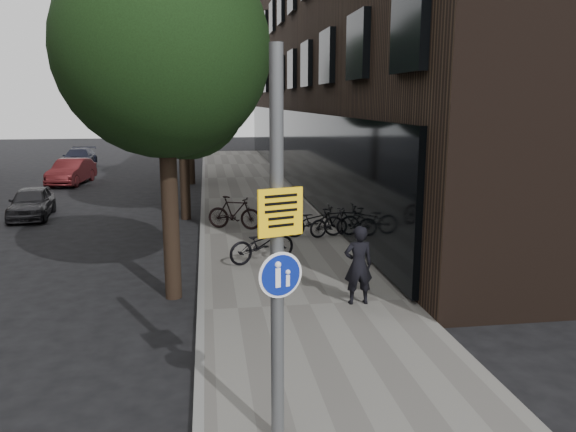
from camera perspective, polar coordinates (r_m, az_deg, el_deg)
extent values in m
plane|color=black|center=(8.88, 4.63, -17.25)|extent=(120.00, 120.00, 0.00)
cube|color=slate|center=(18.18, -1.59, -1.79)|extent=(4.50, 60.00, 0.12)
cube|color=slate|center=(18.07, -8.70, -1.99)|extent=(0.15, 60.00, 0.13)
cube|color=black|center=(31.66, 11.51, 20.00)|extent=(12.00, 40.00, 18.00)
cylinder|color=black|center=(12.39, -11.81, -1.12)|extent=(0.36, 0.36, 3.20)
sphere|color=black|center=(12.13, -12.56, 16.18)|extent=(4.40, 4.40, 4.40)
sphere|color=black|center=(12.87, -10.30, 11.54)|extent=(2.64, 2.64, 2.64)
cylinder|color=black|center=(20.76, -10.45, 4.03)|extent=(0.36, 0.36, 3.20)
sphere|color=black|center=(20.61, -10.84, 14.27)|extent=(5.00, 5.00, 5.00)
sphere|color=black|center=(21.37, -9.55, 11.53)|extent=(3.00, 3.00, 3.00)
cylinder|color=black|center=(29.70, -9.85, 6.29)|extent=(0.36, 0.36, 3.20)
sphere|color=black|center=(29.59, -10.10, 13.44)|extent=(5.00, 5.00, 5.00)
sphere|color=black|center=(30.37, -9.22, 11.53)|extent=(3.00, 3.00, 3.00)
cylinder|color=#595B5E|center=(6.56, -1.12, -4.03)|extent=(0.16, 0.16, 4.78)
cube|color=yellow|center=(6.44, -1.14, 0.53)|extent=(0.54, 0.20, 0.55)
cylinder|color=navy|center=(6.62, -1.12, -5.81)|extent=(0.47, 0.17, 0.49)
cylinder|color=white|center=(6.62, -1.12, -5.81)|extent=(0.53, 0.19, 0.55)
imported|color=black|center=(11.72, 7.16, -4.96)|extent=(0.61, 0.40, 1.67)
imported|color=black|center=(17.45, 2.67, -0.51)|extent=(1.89, 0.70, 0.98)
imported|color=black|center=(17.47, 4.46, -0.64)|extent=(1.57, 0.83, 0.91)
imported|color=black|center=(14.71, -2.66, -2.81)|extent=(1.99, 1.34, 0.99)
imported|color=black|center=(18.55, -5.45, 0.35)|extent=(1.88, 1.12, 1.09)
imported|color=black|center=(22.89, -24.61, 1.26)|extent=(1.70, 3.51, 1.15)
imported|color=#5C1A1D|center=(31.35, -21.14, 4.22)|extent=(1.89, 4.13, 1.31)
imported|color=black|center=(38.65, -20.47, 5.50)|extent=(1.90, 4.44, 1.27)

